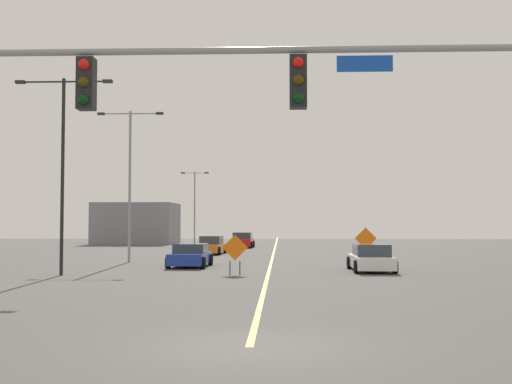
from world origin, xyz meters
The scene contains 13 objects.
ground centered at (0.00, 0.00, 0.00)m, with size 164.24×164.24×0.00m, color #4C4947.
road_centre_stripe centered at (0.00, 45.62, 0.00)m, with size 0.16×91.25×0.01m.
traffic_signal_assembly centered at (-3.10, -0.01, 4.76)m, with size 12.82×0.44×6.28m.
street_lamp_near_right centered at (-8.78, 56.29, 4.69)m, with size 3.03×0.24×7.96m.
street_lamp_far_right centered at (-8.69, 26.27, 5.47)m, with size 4.09×0.24×9.30m.
street_lamp_mid_right centered at (-9.48, 16.50, 5.41)m, with size 4.55×0.24×9.12m.
construction_sign_right_lane centered at (-1.56, 17.48, 1.15)m, with size 1.21×0.11×1.85m.
construction_sign_median_far centered at (5.83, 27.21, 1.35)m, with size 1.35×0.05×2.12m.
car_blue_far centered at (-4.37, 22.39, 0.60)m, with size 2.17×4.07×1.26m.
car_orange_near centered at (-4.79, 36.55, 0.63)m, with size 2.17×4.64×1.39m.
car_red_distant centered at (-3.13, 49.09, 0.68)m, with size 2.25×4.26×1.46m.
car_white_approaching centered at (5.10, 19.67, 0.63)m, with size 2.04×4.60×1.35m.
roadside_building_west centered at (-16.12, 60.91, 2.33)m, with size 8.88×8.15×4.65m.
Camera 1 is at (0.63, -12.52, 2.43)m, focal length 44.82 mm.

